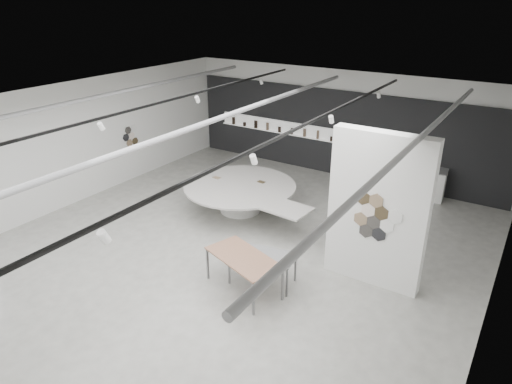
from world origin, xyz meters
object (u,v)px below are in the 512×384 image
Objects in this scene: kitchen_counter at (417,181)px; partition_column at (377,211)px; sample_table_wood at (244,259)px; display_island at (242,195)px; sample_table_stone at (263,257)px.

partition_column is at bearing -90.51° from kitchen_counter.
display_island is at bearing 125.13° from sample_table_wood.
kitchen_counter is (1.64, 6.96, -0.18)m from sample_table_stone.
display_island is at bearing 163.17° from partition_column.
sample_table_wood is 7.65m from kitchen_counter.
partition_column reaches higher than sample_table_wood.
kitchen_counter reaches higher than display_island.
display_island is (-4.61, 1.40, -1.23)m from partition_column.
partition_column is 2.76m from sample_table_stone.
sample_table_wood is at bearing -109.04° from kitchen_counter.
sample_table_wood is 1.25× the size of sample_table_stone.
partition_column is 5.67m from kitchen_counter.
sample_table_wood is 1.08× the size of kitchen_counter.
display_island is at bearing -140.51° from kitchen_counter.
kitchen_counter is (-0.43, 5.50, -1.29)m from partition_column.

